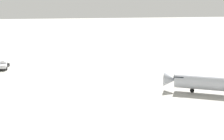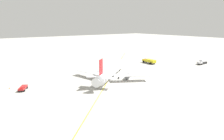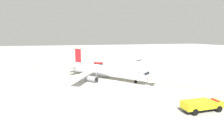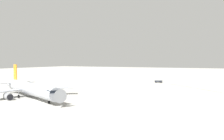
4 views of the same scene
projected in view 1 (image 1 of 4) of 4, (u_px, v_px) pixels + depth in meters
fuel_tanker_truck at (4, 63)px, 103.23m from camera, size 8.97×3.11×2.87m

